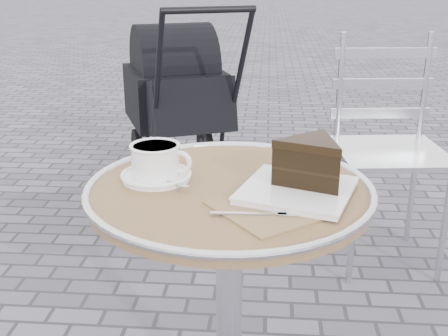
# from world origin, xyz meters

# --- Properties ---
(cafe_table) EXTENTS (0.72, 0.72, 0.74)m
(cafe_table) POSITION_xyz_m (0.00, 0.00, 0.57)
(cafe_table) COLOR silver
(cafe_table) RESTS_ON ground
(cappuccino_set) EXTENTS (0.19, 0.18, 0.09)m
(cappuccino_set) POSITION_xyz_m (-0.19, 0.04, 0.77)
(cappuccino_set) COLOR white
(cappuccino_set) RESTS_ON cafe_table
(cake_plate_set) EXTENTS (0.39, 0.40, 0.13)m
(cake_plate_set) POSITION_xyz_m (0.19, -0.02, 0.79)
(cake_plate_set) COLOR #8C6A4D
(cake_plate_set) RESTS_ON cafe_table
(bistro_chair) EXTENTS (0.49, 0.49, 0.98)m
(bistro_chair) POSITION_xyz_m (0.60, 1.09, 0.61)
(bistro_chair) COLOR silver
(bistro_chair) RESTS_ON ground
(baby_stroller) EXTENTS (0.82, 1.13, 1.08)m
(baby_stroller) POSITION_xyz_m (-0.42, 1.85, 0.48)
(baby_stroller) COLOR black
(baby_stroller) RESTS_ON ground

